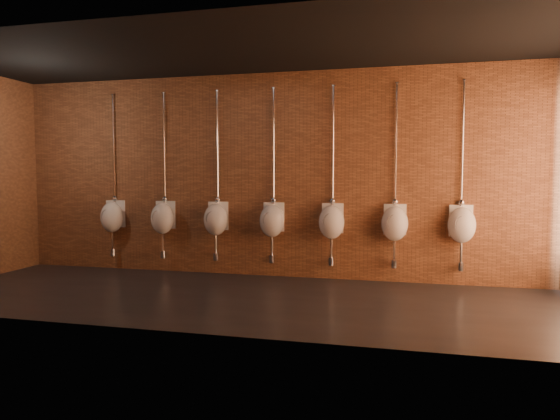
{
  "coord_description": "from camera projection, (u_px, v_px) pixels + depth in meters",
  "views": [
    {
      "loc": [
        2.08,
        -6.12,
        1.61
      ],
      "look_at": [
        0.37,
        0.9,
        1.1
      ],
      "focal_mm": 32.0,
      "sensor_mm": 36.0,
      "label": 1
    }
  ],
  "objects": [
    {
      "name": "urinal_2",
      "position": [
        216.0,
        219.0,
        7.98
      ],
      "size": [
        0.43,
        0.38,
        2.72
      ],
      "color": "white",
      "rests_on": "ground"
    },
    {
      "name": "urinal_5",
      "position": [
        395.0,
        222.0,
        7.32
      ],
      "size": [
        0.43,
        0.38,
        2.72
      ],
      "color": "white",
      "rests_on": "ground"
    },
    {
      "name": "urinal_0",
      "position": [
        112.0,
        216.0,
        8.42
      ],
      "size": [
        0.43,
        0.38,
        2.72
      ],
      "color": "white",
      "rests_on": "ground"
    },
    {
      "name": "urinal_4",
      "position": [
        332.0,
        221.0,
        7.54
      ],
      "size": [
        0.43,
        0.38,
        2.72
      ],
      "color": "white",
      "rests_on": "ground"
    },
    {
      "name": "room_shell",
      "position": [
        236.0,
        143.0,
        6.39
      ],
      "size": [
        8.54,
        3.04,
        3.22
      ],
      "color": "black",
      "rests_on": "ground"
    },
    {
      "name": "urinal_3",
      "position": [
        272.0,
        220.0,
        7.76
      ],
      "size": [
        0.43,
        0.38,
        2.72
      ],
      "color": "white",
      "rests_on": "ground"
    },
    {
      "name": "urinal_6",
      "position": [
        462.0,
        224.0,
        7.1
      ],
      "size": [
        0.43,
        0.38,
        2.72
      ],
      "color": "white",
      "rests_on": "ground"
    },
    {
      "name": "urinal_1",
      "position": [
        163.0,
        217.0,
        8.2
      ],
      "size": [
        0.43,
        0.38,
        2.72
      ],
      "color": "white",
      "rests_on": "ground"
    },
    {
      "name": "ground",
      "position": [
        237.0,
        298.0,
        6.53
      ],
      "size": [
        8.5,
        8.5,
        0.0
      ],
      "primitive_type": "plane",
      "color": "black",
      "rests_on": "ground"
    }
  ]
}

